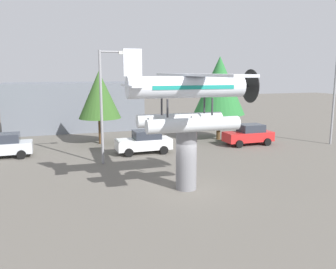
{
  "coord_description": "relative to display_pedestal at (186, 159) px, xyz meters",
  "views": [
    {
      "loc": [
        -6.72,
        -16.76,
        6.17
      ],
      "look_at": [
        0.0,
        3.0,
        2.45
      ],
      "focal_mm": 37.61,
      "sensor_mm": 36.0,
      "label": 1
    }
  ],
  "objects": [
    {
      "name": "ground_plane",
      "position": [
        0.0,
        0.0,
        -1.63
      ],
      "size": [
        140.0,
        140.0,
        0.0
      ],
      "primitive_type": "plane",
      "color": "#605B54"
    },
    {
      "name": "display_pedestal",
      "position": [
        0.0,
        0.0,
        0.0
      ],
      "size": [
        1.1,
        1.1,
        3.26
      ],
      "primitive_type": "cylinder",
      "color": "slate",
      "rests_on": "ground"
    },
    {
      "name": "floatplane_monument",
      "position": [
        0.13,
        -0.0,
        3.3
      ],
      "size": [
        6.94,
        10.42,
        4.0
      ],
      "rotation": [
        0.0,
        0.0,
        -0.02
      ],
      "color": "silver",
      "rests_on": "display_pedestal"
    },
    {
      "name": "car_near_silver",
      "position": [
        -10.07,
        10.76,
        -0.75
      ],
      "size": [
        4.2,
        2.02,
        1.76
      ],
      "rotation": [
        0.0,
        0.0,
        3.14
      ],
      "color": "silver",
      "rests_on": "ground"
    },
    {
      "name": "car_mid_white",
      "position": [
        0.08,
        8.87,
        -0.75
      ],
      "size": [
        4.2,
        2.02,
        1.76
      ],
      "rotation": [
        0.0,
        0.0,
        3.14
      ],
      "color": "white",
      "rests_on": "ground"
    },
    {
      "name": "car_far_red",
      "position": [
        9.37,
        9.06,
        -0.75
      ],
      "size": [
        4.2,
        2.02,
        1.76
      ],
      "rotation": [
        0.0,
        0.0,
        3.14
      ],
      "color": "red",
      "rests_on": "ground"
    },
    {
      "name": "streetlight_primary",
      "position": [
        -3.21,
        6.71,
        2.78
      ],
      "size": [
        1.84,
        0.28,
        7.57
      ],
      "color": "gray",
      "rests_on": "ground"
    },
    {
      "name": "streetlight_secondary",
      "position": [
        16.44,
        6.99,
        2.73
      ],
      "size": [
        1.84,
        0.28,
        7.47
      ],
      "color": "gray",
      "rests_on": "ground"
    },
    {
      "name": "storefront_building",
      "position": [
        -4.07,
        22.0,
        0.9
      ],
      "size": [
        13.98,
        5.35,
        5.07
      ],
      "primitive_type": "cube",
      "color": "slate",
      "rests_on": "ground"
    },
    {
      "name": "tree_east",
      "position": [
        -2.58,
        13.59,
        2.6
      ],
      "size": [
        3.61,
        3.61,
        6.25
      ],
      "color": "brown",
      "rests_on": "ground"
    },
    {
      "name": "tree_center_back",
      "position": [
        8.0,
        12.07,
        3.32
      ],
      "size": [
        4.67,
        4.67,
        7.56
      ],
      "color": "brown",
      "rests_on": "ground"
    }
  ]
}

